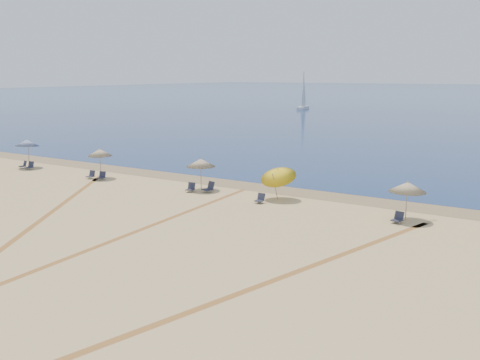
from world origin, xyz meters
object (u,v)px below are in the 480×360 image
(umbrella_4, at_px, (408,187))
(chair_7, at_px, (398,218))
(chair_3, at_px, (102,176))
(chair_0, at_px, (24,165))
(sailboat_1, at_px, (304,98))
(umbrella_1, at_px, (100,152))
(umbrella_3, at_px, (278,174))
(chair_6, at_px, (260,199))
(chair_4, at_px, (191,188))
(umbrella_0, at_px, (27,143))
(umbrella_2, at_px, (201,163))
(chair_1, at_px, (30,166))
(chair_5, at_px, (209,188))
(chair_2, at_px, (91,175))

(umbrella_4, bearing_deg, chair_7, -107.62)
(chair_3, bearing_deg, chair_0, 162.76)
(chair_3, height_order, chair_7, same)
(chair_7, distance_m, sailboat_1, 92.03)
(umbrella_1, distance_m, chair_3, 1.88)
(umbrella_3, xyz_separation_m, chair_7, (8.13, -1.39, -1.46))
(umbrella_1, height_order, sailboat_1, sailboat_1)
(umbrella_3, bearing_deg, umbrella_4, -4.28)
(umbrella_1, relative_size, sailboat_1, 0.28)
(chair_6, bearing_deg, umbrella_3, 69.38)
(chair_4, bearing_deg, umbrella_0, 168.73)
(umbrella_2, bearing_deg, umbrella_3, 1.63)
(chair_1, xyz_separation_m, chair_5, (18.15, 0.71, 0.03))
(umbrella_4, relative_size, chair_1, 3.12)
(chair_0, distance_m, chair_6, 23.65)
(umbrella_3, distance_m, chair_2, 15.84)
(chair_4, relative_size, chair_6, 1.14)
(chair_5, bearing_deg, chair_2, -156.94)
(umbrella_1, relative_size, chair_5, 2.73)
(umbrella_0, height_order, chair_5, umbrella_0)
(umbrella_2, bearing_deg, chair_5, -20.24)
(chair_3, relative_size, chair_6, 1.20)
(umbrella_2, relative_size, sailboat_1, 0.27)
(chair_3, bearing_deg, umbrella_0, 160.36)
(umbrella_1, bearing_deg, chair_5, 1.89)
(umbrella_2, height_order, chair_3, umbrella_2)
(chair_0, bearing_deg, umbrella_3, 18.67)
(chair_4, bearing_deg, chair_1, 170.40)
(umbrella_1, height_order, chair_5, umbrella_1)
(umbrella_2, height_order, chair_7, umbrella_2)
(umbrella_2, distance_m, chair_2, 9.97)
(umbrella_1, relative_size, umbrella_4, 1.06)
(umbrella_3, bearing_deg, umbrella_2, -178.37)
(chair_7, relative_size, sailboat_1, 0.08)
(chair_2, xyz_separation_m, chair_3, (1.09, 0.07, 0.00))
(umbrella_4, bearing_deg, umbrella_3, 175.72)
(chair_0, bearing_deg, umbrella_4, 16.90)
(umbrella_0, xyz_separation_m, umbrella_4, (32.36, 0.08, -0.27))
(umbrella_0, relative_size, umbrella_3, 1.02)
(umbrella_0, relative_size, chair_0, 3.47)
(chair_0, xyz_separation_m, chair_6, (23.65, -0.25, -0.01))
(umbrella_3, relative_size, chair_0, 3.39)
(chair_4, height_order, chair_5, chair_5)
(umbrella_3, bearing_deg, chair_5, -174.25)
(chair_6, bearing_deg, chair_5, 170.84)
(chair_0, relative_size, chair_7, 1.01)
(umbrella_1, distance_m, umbrella_4, 23.48)
(umbrella_4, xyz_separation_m, chair_1, (-31.56, -0.59, -1.62))
(umbrella_0, relative_size, chair_5, 2.89)
(chair_1, height_order, chair_2, chair_1)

